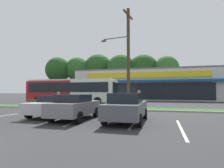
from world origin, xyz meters
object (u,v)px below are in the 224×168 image
car_4 (127,107)px  car_2 (54,105)px  pedestrian_by_pole (58,101)px  city_bus (71,91)px  bus_stop_bench (35,104)px  pedestrian_near_bench (139,102)px  utility_pole (127,55)px  car_3 (75,107)px  car_0 (51,97)px

car_4 → car_2: bearing=78.6°
car_4 → pedestrian_by_pole: pedestrian_by_pole is taller
city_bus → bus_stop_bench: 7.22m
city_bus → pedestrian_near_bench: bearing=-37.2°
utility_pole → car_2: size_ratio=2.14×
utility_pole → bus_stop_bench: 9.91m
car_3 → pedestrian_near_bench: size_ratio=2.35×
pedestrian_near_bench → pedestrian_by_pole: size_ratio=1.06×
car_3 → pedestrian_by_pole: (-3.67, 4.16, 0.05)m
pedestrian_by_pole → bus_stop_bench: bearing=40.9°
car_0 → car_4: car_4 is taller
pedestrian_near_bench → city_bus: bearing=-43.6°
pedestrian_near_bench → car_3: bearing=47.4°
car_0 → pedestrian_near_bench: pedestrian_near_bench is taller
pedestrian_by_pole → car_0: bearing=3.6°
utility_pole → city_bus: (-8.51, 5.10, -3.37)m
bus_stop_bench → car_0: size_ratio=0.34×
car_2 → pedestrian_near_bench: bearing=120.3°
car_4 → pedestrian_by_pole: bearing=58.7°
car_0 → pedestrian_by_pole: 16.76m
car_4 → pedestrian_by_pole: (-6.78, 4.12, 0.02)m
city_bus → car_2: bearing=-66.0°
pedestrian_near_bench → pedestrian_by_pole: 6.95m
car_0 → pedestrian_by_pole: bearing=-54.9°
car_2 → car_3: size_ratio=1.09×
car_2 → pedestrian_by_pole: bearing=-152.9°
car_4 → car_3: bearing=90.7°
car_2 → car_4: (5.22, -1.06, 0.07)m
utility_pole → car_2: utility_pole is taller
car_3 → car_4: size_ratio=0.91×
car_0 → car_2: size_ratio=1.07×
bus_stop_bench → pedestrian_near_bench: size_ratio=0.92×
city_bus → pedestrian_by_pole: (3.05, -8.08, -0.94)m
pedestrian_near_bench → car_0: bearing=-44.3°
pedestrian_near_bench → car_2: bearing=25.4°
car_2 → car_3: bearing=62.5°
car_0 → car_2: (11.22, -16.77, -0.01)m
bus_stop_bench → pedestrian_near_bench: bearing=174.9°
utility_pole → car_4: (1.33, -7.11, -4.32)m
utility_pole → pedestrian_by_pole: (-5.46, -2.99, -4.30)m
bus_stop_bench → utility_pole: bearing=-166.7°
pedestrian_near_bench → pedestrian_by_pole: (-6.94, -0.08, -0.05)m
car_2 → car_4: bearing=78.6°
car_2 → car_3: car_3 is taller
car_3 → car_4: 3.12m
city_bus → pedestrian_by_pole: 8.69m
car_2 → pedestrian_by_pole: size_ratio=2.72×
car_4 → pedestrian_by_pole: 7.94m
bus_stop_bench → pedestrian_by_pole: bearing=162.4°
car_0 → car_4: size_ratio=1.06×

